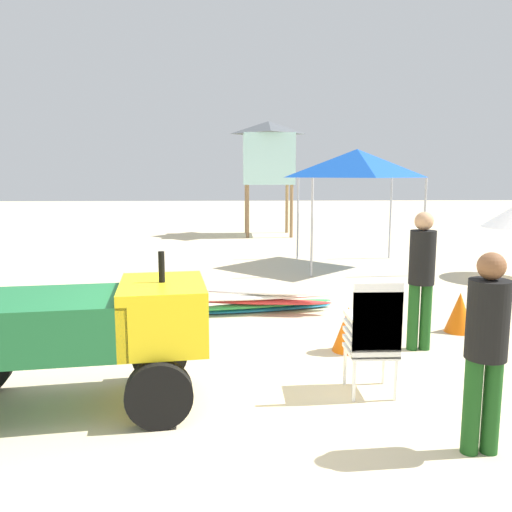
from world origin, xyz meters
TOP-DOWN VIEW (x-y plane):
  - ground at (0.00, 0.00)m, footprint 80.00×80.00m
  - utility_cart at (-1.60, -0.04)m, footprint 2.68×1.58m
  - stacked_plastic_chairs at (1.28, 0.08)m, footprint 0.48×0.48m
  - surfboard_pile at (0.33, 3.37)m, footprint 2.54×0.86m
  - lifeguard_near_center at (2.25, 1.48)m, footprint 0.32×0.32m
  - lifeguard_near_right at (1.86, -1.04)m, footprint 0.32×0.32m
  - popup_canopy at (2.84, 7.60)m, footprint 2.53×2.53m
  - lifeguard_tower at (1.19, 14.40)m, footprint 1.98×1.98m
  - traffic_cone_near at (3.10, 2.19)m, footprint 0.40×0.40m
  - traffic_cone_far at (1.34, 1.46)m, footprint 0.40×0.40m
  - cooler_box at (-1.61, 2.64)m, footprint 0.48×0.34m

SIDE VIEW (x-z plane):
  - ground at x=0.00m, z-range 0.00..0.00m
  - surfboard_pile at x=0.33m, z-range -0.01..0.39m
  - cooler_box at x=-1.61m, z-range 0.00..0.38m
  - traffic_cone_far at x=1.34m, z-range 0.00..0.57m
  - traffic_cone_near at x=3.10m, z-range 0.00..0.57m
  - stacked_plastic_chairs at x=1.28m, z-range 0.10..1.30m
  - utility_cart at x=-1.60m, z-range 0.03..1.53m
  - lifeguard_near_right at x=1.86m, z-range 0.12..1.76m
  - lifeguard_near_center at x=2.25m, z-range 0.14..1.91m
  - popup_canopy at x=2.84m, z-range 1.07..3.89m
  - lifeguard_tower at x=1.19m, z-range 0.94..5.06m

